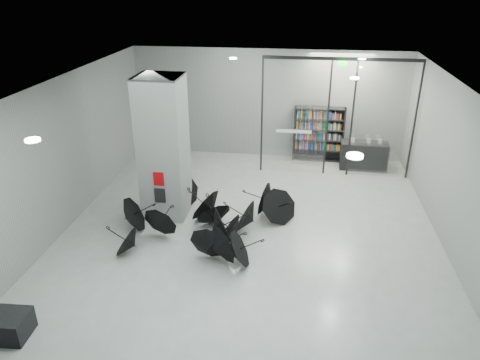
# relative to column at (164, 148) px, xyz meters

# --- Properties ---
(room) EXTENTS (14.00, 14.02, 4.01)m
(room) POSITION_rel_column_xyz_m (2.50, -2.00, 0.84)
(room) COLOR gray
(room) RESTS_ON ground
(column) EXTENTS (1.20, 1.20, 4.00)m
(column) POSITION_rel_column_xyz_m (0.00, 0.00, 0.00)
(column) COLOR slate
(column) RESTS_ON ground
(fire_cabinet) EXTENTS (0.28, 0.04, 0.38)m
(fire_cabinet) POSITION_rel_column_xyz_m (0.00, -0.62, -0.65)
(fire_cabinet) COLOR #A50A07
(fire_cabinet) RESTS_ON column
(info_panel) EXTENTS (0.30, 0.03, 0.42)m
(info_panel) POSITION_rel_column_xyz_m (0.00, -0.62, -1.15)
(info_panel) COLOR black
(info_panel) RESTS_ON column
(exit_sign) EXTENTS (0.30, 0.06, 0.15)m
(exit_sign) POSITION_rel_column_xyz_m (4.90, 3.30, 1.82)
(exit_sign) COLOR #0CE533
(exit_sign) RESTS_ON room
(glass_partition) EXTENTS (5.06, 0.08, 4.00)m
(glass_partition) POSITION_rel_column_xyz_m (4.89, 3.50, 0.18)
(glass_partition) COLOR silver
(glass_partition) RESTS_ON ground
(bookshelf) EXTENTS (1.85, 0.40, 2.03)m
(bookshelf) POSITION_rel_column_xyz_m (4.39, 4.75, -0.99)
(bookshelf) COLOR black
(bookshelf) RESTS_ON ground
(shop_counter) EXTENTS (1.65, 0.70, 0.98)m
(shop_counter) POSITION_rel_column_xyz_m (6.01, 4.14, -1.51)
(shop_counter) COLOR black
(shop_counter) RESTS_ON ground
(umbrella_cluster) EXTENTS (5.25, 4.16, 1.29)m
(umbrella_cluster) POSITION_rel_column_xyz_m (1.53, -1.06, -1.69)
(umbrella_cluster) COLOR black
(umbrella_cluster) RESTS_ON ground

